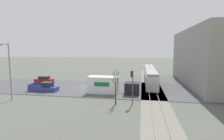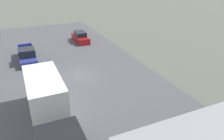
% 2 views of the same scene
% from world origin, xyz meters
% --- Properties ---
extents(ground_plane, '(320.00, 320.00, 0.00)m').
position_xyz_m(ground_plane, '(0.00, 0.00, 0.00)').
color(ground_plane, '#565B51').
extents(road_surface, '(16.09, 50.57, 0.08)m').
position_xyz_m(road_surface, '(0.00, 0.00, 0.04)').
color(road_surface, '#4C4C51').
rests_on(road_surface, ground).
extents(rail_bed, '(70.16, 4.40, 0.22)m').
position_xyz_m(rail_bed, '(0.00, 14.88, 0.05)').
color(rail_bed, gray).
rests_on(rail_bed, ground).
extents(light_rail_tram, '(25.75, 2.57, 4.66)m').
position_xyz_m(light_rail_tram, '(-10.40, 14.88, 1.79)').
color(light_rail_tram, silver).
rests_on(light_rail_tram, ground).
extents(box_truck, '(2.58, 9.77, 3.19)m').
position_xyz_m(box_truck, '(4.26, 6.79, 1.55)').
color(box_truck, black).
rests_on(box_truck, ground).
extents(pickup_truck, '(1.97, 5.82, 1.81)m').
position_xyz_m(pickup_truck, '(4.70, -6.67, 0.76)').
color(pickup_truck, navy).
rests_on(pickup_truck, ground).
extents(sedan_car_0, '(1.71, 4.66, 1.61)m').
position_xyz_m(sedan_car_0, '(-3.68, -11.68, 0.74)').
color(sedan_car_0, maroon).
rests_on(sedan_car_0, ground).
extents(traffic_light_pole, '(0.28, 0.47, 5.17)m').
position_xyz_m(traffic_light_pole, '(10.27, 11.33, 3.36)').
color(traffic_light_pole, '#47474C').
rests_on(traffic_light_pole, ground).
extents(street_tree, '(1.23, 1.02, 5.23)m').
position_xyz_m(street_tree, '(10.84, 8.87, 2.38)').
color(street_tree, brown).
rests_on(street_tree, ground).
extents(street_lamp_near_crossing, '(0.36, 1.95, 9.34)m').
position_xyz_m(street_lamp_near_crossing, '(11.50, -8.65, 5.31)').
color(street_lamp_near_crossing, gray).
rests_on(street_lamp_near_crossing, ground).
extents(no_parking_sign, '(0.32, 0.08, 2.23)m').
position_xyz_m(no_parking_sign, '(11.56, 6.97, 1.36)').
color(no_parking_sign, gray).
rests_on(no_parking_sign, ground).
extents(backdrop_office_block, '(30.50, 13.77, 13.18)m').
position_xyz_m(backdrop_office_block, '(-7.83, 29.71, 6.59)').
color(backdrop_office_block, gray).
rests_on(backdrop_office_block, ground).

